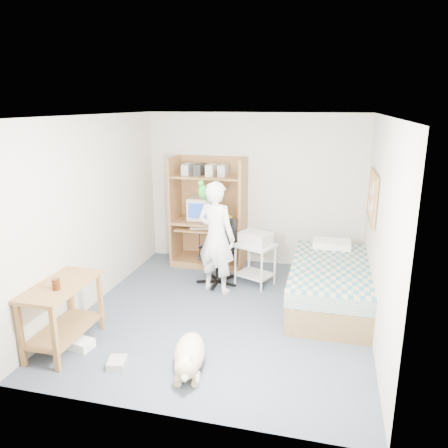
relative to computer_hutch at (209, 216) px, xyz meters
name	(u,v)px	position (x,y,z in m)	size (l,w,h in m)	color
floor	(225,313)	(0.70, -1.74, -0.82)	(4.00, 4.00, 0.00)	#414959
wall_back	(254,190)	(0.70, 0.26, 0.43)	(3.60, 0.02, 2.50)	beige
wall_right	(380,230)	(2.50, -1.74, 0.43)	(0.02, 4.00, 2.50)	beige
wall_left	(93,212)	(-1.10, -1.74, 0.43)	(0.02, 4.00, 2.50)	beige
ceiling	(225,116)	(0.70, -1.74, 1.68)	(3.60, 4.00, 0.02)	white
computer_hutch	(209,216)	(0.00, 0.00, 0.00)	(1.20, 0.63, 1.80)	brown
bed	(330,284)	(2.00, -1.12, -0.53)	(1.02, 2.02, 0.66)	brown
side_desk	(62,306)	(-0.85, -2.94, -0.33)	(0.50, 1.00, 0.75)	olive
corkboard	(373,197)	(2.47, -0.84, 0.63)	(0.04, 0.94, 0.66)	#A27D48
office_chair	(219,261)	(0.37, -0.77, -0.47)	(0.55, 0.56, 0.97)	black
person	(216,237)	(0.40, -1.07, -0.01)	(0.59, 0.39, 1.62)	white
parrot	(202,190)	(0.20, -1.05, 0.66)	(0.12, 0.21, 0.33)	#15941C
dog	(189,355)	(0.64, -3.03, -0.66)	(0.46, 0.98, 0.37)	beige
printer_cart	(255,258)	(0.91, -0.71, -0.40)	(0.66, 0.60, 0.64)	silver
printer	(256,238)	(0.91, -0.71, -0.09)	(0.42, 0.32, 0.18)	#BABAB5
crt_monitor	(201,208)	(-0.15, 0.01, 0.13)	(0.41, 0.43, 0.37)	beige
keyboard	(204,228)	(-0.04, -0.16, -0.15)	(0.45, 0.16, 0.03)	beige
pencil_cup	(230,219)	(0.38, -0.09, 0.00)	(0.08, 0.08, 0.12)	yellow
drink_glass	(56,284)	(-0.80, -3.07, -0.01)	(0.08, 0.08, 0.12)	#41190A
floor_box_a	(81,344)	(-0.66, -2.94, -0.77)	(0.25, 0.20, 0.10)	white
floor_box_b	(117,363)	(-0.11, -3.17, -0.78)	(0.18, 0.22, 0.08)	#A6A6A1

